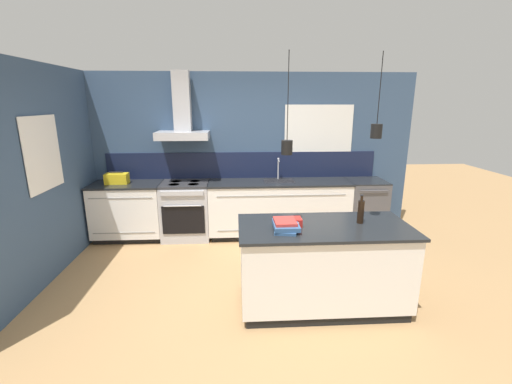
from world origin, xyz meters
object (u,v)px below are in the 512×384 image
object	(u,v)px
yellow_toolbox	(117,179)
bottle_on_island	(361,211)
red_supply_box	(292,222)
oven_range	(186,210)
book_stack	(286,225)
dishwasher	(364,207)

from	to	relation	value
yellow_toolbox	bottle_on_island	bearing A→B (deg)	-32.15
yellow_toolbox	red_supply_box	bearing A→B (deg)	-39.84
oven_range	bottle_on_island	distance (m)	2.94
bottle_on_island	yellow_toolbox	distance (m)	3.71
oven_range	yellow_toolbox	world-z (taller)	yellow_toolbox
oven_range	yellow_toolbox	xyz separation A→B (m)	(-1.04, 0.00, 0.54)
bottle_on_island	book_stack	bearing A→B (deg)	-168.96
bottle_on_island	book_stack	xyz separation A→B (m)	(-0.81, -0.16, -0.08)
book_stack	yellow_toolbox	size ratio (longest dim) A/B	1.01
bottle_on_island	red_supply_box	bearing A→B (deg)	-176.75
book_stack	yellow_toolbox	bearing A→B (deg)	137.55
dishwasher	book_stack	bearing A→B (deg)	-127.45
oven_range	book_stack	world-z (taller)	book_stack
bottle_on_island	red_supply_box	size ratio (longest dim) A/B	1.63
oven_range	red_supply_box	size ratio (longest dim) A/B	4.82
oven_range	dishwasher	size ratio (longest dim) A/B	1.00
dishwasher	yellow_toolbox	xyz separation A→B (m)	(-3.96, 0.00, 0.54)
book_stack	bottle_on_island	bearing A→B (deg)	11.04
red_supply_box	yellow_toolbox	size ratio (longest dim) A/B	0.55
red_supply_box	yellow_toolbox	distance (m)	3.15
book_stack	yellow_toolbox	world-z (taller)	yellow_toolbox
yellow_toolbox	book_stack	bearing A→B (deg)	-42.45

